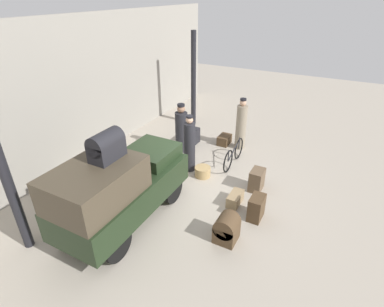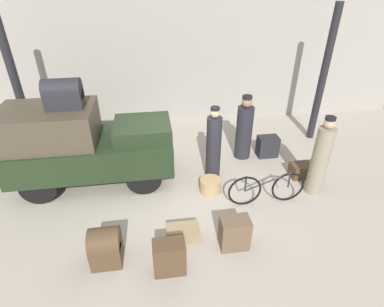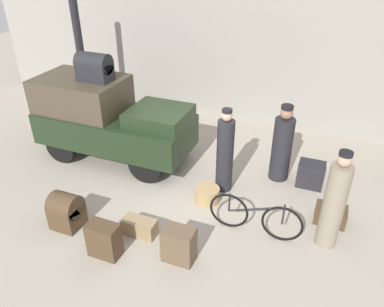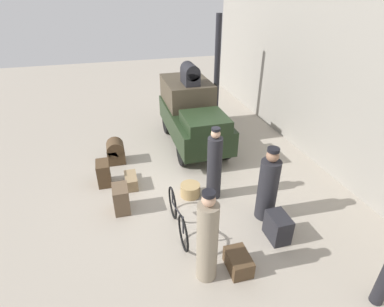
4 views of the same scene
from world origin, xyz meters
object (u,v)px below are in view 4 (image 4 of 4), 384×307
object	(u,v)px
bicycle	(178,217)
trunk_wicker_pale	(278,227)
suitcase_black_upright	(131,181)
suitcase_small_leather	(238,262)
conductor_in_dark_uniform	(207,240)
porter_carrying_trunk	(214,166)
wicker_basket	(190,190)
trunk_barrel_dark	(116,151)
porter_with_bicycle	(268,187)
truck	(192,113)
trunk_large_brown	(121,199)
trunk_on_truck_roof	(190,74)
trunk_umber_medium	(104,173)

from	to	relation	value
bicycle	trunk_wicker_pale	world-z (taller)	bicycle
bicycle	suitcase_black_upright	size ratio (longest dim) A/B	2.77
suitcase_small_leather	conductor_in_dark_uniform	bearing A→B (deg)	-92.16
porter_carrying_trunk	bicycle	bearing A→B (deg)	-50.05
wicker_basket	porter_carrying_trunk	size ratio (longest dim) A/B	0.26
conductor_in_dark_uniform	suitcase_black_upright	world-z (taller)	conductor_in_dark_uniform
bicycle	trunk_barrel_dark	xyz separation A→B (m)	(-3.26, -1.09, -0.03)
porter_with_bicycle	suitcase_small_leather	size ratio (longest dim) A/B	3.04
bicycle	suitcase_black_upright	bearing A→B (deg)	-157.47
trunk_wicker_pale	truck	bearing A→B (deg)	-173.68
wicker_basket	porter_carrying_trunk	distance (m)	0.90
trunk_barrel_dark	suitcase_black_upright	xyz separation A→B (m)	(1.36, 0.29, -0.19)
truck	trunk_barrel_dark	xyz separation A→B (m)	(0.62, -2.48, -0.69)
wicker_basket	porter_carrying_trunk	xyz separation A→B (m)	(0.16, 0.54, 0.70)
bicycle	porter_with_bicycle	bearing A→B (deg)	87.97
trunk_large_brown	suitcase_black_upright	bearing A→B (deg)	161.79
wicker_basket	trunk_barrel_dark	distance (m)	2.73
trunk_wicker_pale	porter_with_bicycle	bearing A→B (deg)	173.90
wicker_basket	trunk_on_truck_roof	size ratio (longest dim) A/B	0.66
porter_carrying_trunk	suitcase_small_leather	distance (m)	2.32
porter_carrying_trunk	suitcase_black_upright	world-z (taller)	porter_carrying_trunk
truck	trunk_on_truck_roof	distance (m)	1.20
porter_with_bicycle	trunk_on_truck_roof	xyz separation A→B (m)	(-4.15, -0.59, 1.42)
suitcase_black_upright	trunk_wicker_pale	size ratio (longest dim) A/B	1.07
trunk_large_brown	suitcase_small_leather	size ratio (longest dim) A/B	1.10
bicycle	porter_with_bicycle	distance (m)	2.03
bicycle	trunk_large_brown	world-z (taller)	bicycle
wicker_basket	suitcase_small_leather	xyz separation A→B (m)	(2.36, 0.26, 0.01)
trunk_umber_medium	trunk_wicker_pale	xyz separation A→B (m)	(2.96, 3.36, -0.03)
conductor_in_dark_uniform	suitcase_small_leather	distance (m)	0.92
truck	porter_with_bicycle	distance (m)	4.01
conductor_in_dark_uniform	trunk_on_truck_roof	xyz separation A→B (m)	(-5.32, 1.17, 1.35)
conductor_in_dark_uniform	trunk_wicker_pale	xyz separation A→B (m)	(-0.48, 1.68, -0.58)
suitcase_black_upright	trunk_on_truck_roof	bearing A→B (deg)	134.79
conductor_in_dark_uniform	suitcase_small_leather	world-z (taller)	conductor_in_dark_uniform
bicycle	trunk_on_truck_roof	distance (m)	4.69
porter_with_bicycle	trunk_on_truck_roof	distance (m)	4.43
wicker_basket	suitcase_black_upright	distance (m)	1.59
bicycle	conductor_in_dark_uniform	size ratio (longest dim) A/B	0.91
porter_carrying_trunk	trunk_on_truck_roof	bearing A→B (deg)	174.95
trunk_on_truck_roof	porter_with_bicycle	bearing A→B (deg)	8.06
porter_carrying_trunk	trunk_wicker_pale	size ratio (longest dim) A/B	3.24
trunk_barrel_dark	trunk_wicker_pale	xyz separation A→B (m)	(4.02, 3.00, -0.06)
bicycle	wicker_basket	bearing A→B (deg)	152.40
truck	suitcase_black_upright	xyz separation A→B (m)	(1.98, -2.19, -0.87)
wicker_basket	porter_with_bicycle	size ratio (longest dim) A/B	0.28
truck	porter_with_bicycle	size ratio (longest dim) A/B	2.08
porter_with_bicycle	trunk_barrel_dark	xyz separation A→B (m)	(-3.33, -3.07, -0.45)
trunk_umber_medium	bicycle	bearing A→B (deg)	33.35
conductor_in_dark_uniform	trunk_umber_medium	xyz separation A→B (m)	(-3.45, -1.68, -0.55)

